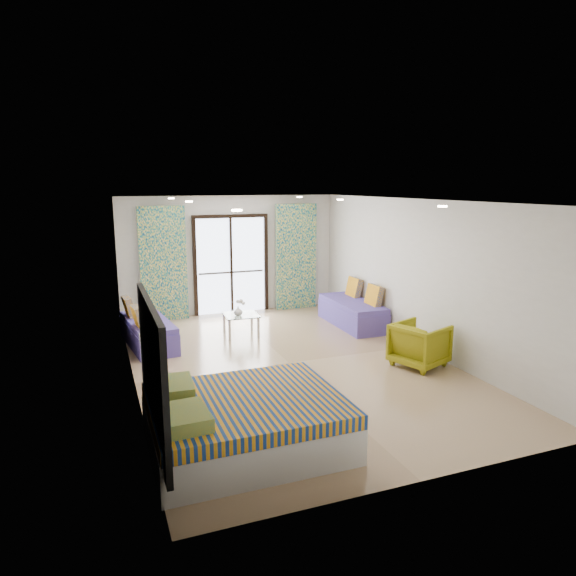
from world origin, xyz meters
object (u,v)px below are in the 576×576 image
object	(u,v)px
armchair	(420,342)
daybed_right	(353,312)
daybed_left	(147,331)
bed	(244,422)
coffee_table	(241,317)

from	to	relation	value
armchair	daybed_right	bearing A→B (deg)	-24.10
daybed_right	daybed_left	bearing A→B (deg)	179.57
bed	daybed_left	bearing A→B (deg)	98.51
daybed_left	daybed_right	size ratio (longest dim) A/B	0.97
armchair	coffee_table	bearing A→B (deg)	19.22
armchair	daybed_left	bearing A→B (deg)	35.73
daybed_right	armchair	xyz separation A→B (m)	(-0.15, -2.60, 0.10)
armchair	bed	bearing A→B (deg)	93.44
daybed_left	daybed_right	xyz separation A→B (m)	(4.23, -0.09, 0.02)
daybed_left	armchair	size ratio (longest dim) A/B	2.35
coffee_table	armchair	distance (m)	3.55
coffee_table	armchair	xyz separation A→B (m)	(2.28, -2.71, 0.01)
daybed_left	armchair	xyz separation A→B (m)	(4.09, -2.69, 0.12)
coffee_table	armchair	size ratio (longest dim) A/B	0.95
bed	daybed_left	distance (m)	4.30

